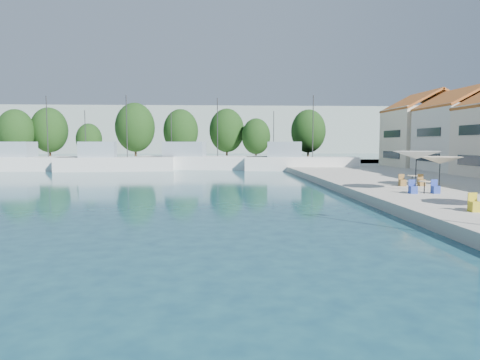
{
  "coord_description": "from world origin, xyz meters",
  "views": [
    {
      "loc": [
        -2.94,
        -3.35,
        3.68
      ],
      "look_at": [
        -1.34,
        26.0,
        1.1
      ],
      "focal_mm": 32.0,
      "sensor_mm": 36.0,
      "label": 1
    }
  ],
  "objects": [
    {
      "name": "tree_02",
      "position": [
        -31.34,
        71.25,
        5.81
      ],
      "size": [
        6.1,
        6.1,
        9.03
      ],
      "color": "#3F2B19",
      "rests_on": "quay_far"
    },
    {
      "name": "tree_08",
      "position": [
        12.69,
        69.3,
        5.64
      ],
      "size": [
        5.9,
        5.9,
        8.73
      ],
      "color": "#3F2B19",
      "rests_on": "quay_far"
    },
    {
      "name": "trawler_01",
      "position": [
        -27.81,
        54.6,
        1.07
      ],
      "size": [
        20.2,
        5.87,
        10.2
      ],
      "rotation": [
        0.0,
        0.0,
        0.03
      ],
      "color": "silver",
      "rests_on": "ground"
    },
    {
      "name": "trawler_02",
      "position": [
        -16.47,
        53.05,
        1.07
      ],
      "size": [
        15.13,
        5.22,
        10.2
      ],
      "rotation": [
        0.0,
        0.0,
        0.09
      ],
      "color": "silver",
      "rests_on": "ground"
    },
    {
      "name": "hill_east",
      "position": [
        40.0,
        180.0,
        6.0
      ],
      "size": [
        140.0,
        40.0,
        12.0
      ],
      "primitive_type": "cube",
      "color": "#94A198",
      "rests_on": "ground"
    },
    {
      "name": "tree_07",
      "position": [
        3.7,
        68.85,
        4.74
      ],
      "size": [
        4.85,
        4.85,
        7.18
      ],
      "color": "#3F2B19",
      "rests_on": "quay_far"
    },
    {
      "name": "building_06",
      "position": [
        24.0,
        51.0,
        5.5
      ],
      "size": [
        9.0,
        8.8,
        10.2
      ],
      "color": "beige",
      "rests_on": "quay_right"
    },
    {
      "name": "cafe_table_02",
      "position": [
        9.62,
        21.73,
        0.89
      ],
      "size": [
        1.82,
        0.7,
        0.76
      ],
      "color": "black",
      "rests_on": "quay_right"
    },
    {
      "name": "quay_far",
      "position": [
        -8.0,
        67.0,
        0.3
      ],
      "size": [
        90.0,
        16.0,
        0.6
      ],
      "primitive_type": "cube",
      "color": "#B0AC9F",
      "rests_on": "ground"
    },
    {
      "name": "building_05",
      "position": [
        24.0,
        42.0,
        5.26
      ],
      "size": [
        8.4,
        8.8,
        9.7
      ],
      "color": "silver",
      "rests_on": "quay_right"
    },
    {
      "name": "umbrella_cream",
      "position": [
        12.99,
        26.31,
        2.43
      ],
      "size": [
        3.15,
        3.15,
        2.08
      ],
      "color": "black",
      "rests_on": "quay_right"
    },
    {
      "name": "tree_05",
      "position": [
        -9.01,
        69.66,
        5.63
      ],
      "size": [
        5.89,
        5.89,
        8.72
      ],
      "color": "#3F2B19",
      "rests_on": "quay_far"
    },
    {
      "name": "trawler_03",
      "position": [
        -5.14,
        56.3,
        1.07
      ],
      "size": [
        18.93,
        7.03,
        10.2
      ],
      "rotation": [
        0.0,
        0.0,
        -0.12
      ],
      "color": "white",
      "rests_on": "ground"
    },
    {
      "name": "trawler_04",
      "position": [
        7.78,
        52.34,
        1.07
      ],
      "size": [
        15.01,
        6.16,
        10.2
      ],
      "rotation": [
        0.0,
        0.0,
        -0.17
      ],
      "color": "white",
      "rests_on": "ground"
    },
    {
      "name": "tree_01",
      "position": [
        -35.57,
        68.34,
        5.51
      ],
      "size": [
        5.75,
        5.75,
        8.51
      ],
      "color": "#3F2B19",
      "rests_on": "quay_far"
    },
    {
      "name": "tree_06",
      "position": [
        -1.18,
        71.47,
        5.79
      ],
      "size": [
        6.08,
        6.08,
        9.0
      ],
      "color": "#3F2B19",
      "rests_on": "quay_far"
    },
    {
      "name": "hill_west",
      "position": [
        -30.0,
        160.0,
        8.0
      ],
      "size": [
        180.0,
        40.0,
        16.0
      ],
      "primitive_type": "cube",
      "color": "#94A198",
      "rests_on": "ground"
    },
    {
      "name": "tree_03",
      "position": [
        -24.46,
        70.27,
        4.24
      ],
      "size": [
        4.27,
        4.27,
        6.32
      ],
      "color": "#3F2B19",
      "rests_on": "quay_far"
    },
    {
      "name": "tree_04",
      "position": [
        -16.57,
        69.45,
        6.22
      ],
      "size": [
        6.57,
        6.57,
        9.73
      ],
      "color": "#3F2B19",
      "rests_on": "quay_far"
    },
    {
      "name": "umbrella_white",
      "position": [
        10.01,
        23.73,
        2.87
      ],
      "size": [
        3.13,
        3.13,
        2.53
      ],
      "color": "black",
      "rests_on": "quay_right"
    },
    {
      "name": "cafe_table_03",
      "position": [
        10.94,
        26.22,
        0.89
      ],
      "size": [
        1.82,
        0.7,
        0.76
      ],
      "color": "black",
      "rests_on": "quay_right"
    }
  ]
}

